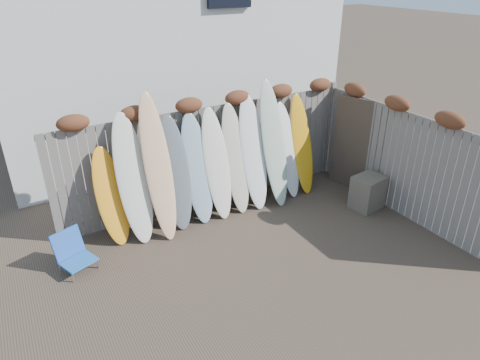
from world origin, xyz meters
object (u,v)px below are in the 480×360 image
wooden_crate (368,192)px  lattice_panel (361,147)px  surfboard_0 (111,197)px  beach_chair (73,252)px

wooden_crate → lattice_panel: (0.38, 0.69, 0.65)m
surfboard_0 → wooden_crate: bearing=-21.9°
beach_chair → surfboard_0: 1.09m
lattice_panel → surfboard_0: size_ratio=1.14×
beach_chair → lattice_panel: size_ratio=0.33×
lattice_panel → surfboard_0: (-5.02, 0.67, -0.15)m
beach_chair → lattice_panel: lattice_panel is taller
wooden_crate → lattice_panel: lattice_panel is taller
beach_chair → lattice_panel: (5.82, -0.17, 0.69)m
beach_chair → wooden_crate: 5.51m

